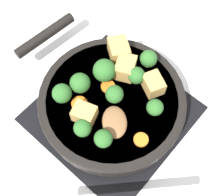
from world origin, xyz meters
name	(u,v)px	position (x,y,z in m)	size (l,w,h in m)	color
ground_plane	(112,114)	(0.00, 0.00, 0.00)	(2.40, 2.40, 0.00)	white
front_burner_grate	(112,112)	(0.00, 0.00, 0.01)	(0.31, 0.31, 0.03)	black
skillet_pan	(111,102)	(0.00, 0.00, 0.06)	(0.30, 0.40, 0.06)	black
wooden_spoon	(119,169)	(0.10, 0.11, 0.09)	(0.24, 0.25, 0.02)	brown
tofu_cube_center_large	(84,114)	(0.07, -0.01, 0.10)	(0.04, 0.03, 0.03)	tan
tofu_cube_near_handle	(153,84)	(-0.07, 0.05, 0.10)	(0.04, 0.03, 0.03)	tan
tofu_cube_east_chunk	(119,50)	(-0.09, -0.06, 0.10)	(0.05, 0.04, 0.04)	tan
tofu_cube_west_chunk	(125,68)	(-0.06, -0.02, 0.10)	(0.05, 0.04, 0.04)	tan
broccoli_floret_near_spoon	(80,83)	(0.03, -0.06, 0.11)	(0.04, 0.04, 0.05)	#709956
broccoli_floret_center_top	(155,108)	(-0.03, 0.08, 0.10)	(0.03, 0.03, 0.04)	#709956
broccoli_floret_east_rim	(83,128)	(0.09, 0.01, 0.11)	(0.03, 0.03, 0.04)	#709956
broccoli_floret_west_rim	(103,139)	(0.08, 0.05, 0.11)	(0.03, 0.03, 0.04)	#709956
broccoli_floret_north_edge	(136,76)	(-0.06, 0.01, 0.11)	(0.04, 0.04, 0.04)	#709956
broccoli_floret_south_cluster	(114,94)	(0.00, 0.01, 0.11)	(0.04, 0.04, 0.04)	#709956
broccoli_floret_mid_floret	(104,71)	(-0.03, -0.04, 0.11)	(0.05, 0.05, 0.05)	#709956
broccoli_floret_small_inner	(62,94)	(0.07, -0.07, 0.11)	(0.04, 0.04, 0.05)	#709956
broccoli_floret_tall_stem	(149,59)	(-0.11, 0.01, 0.11)	(0.04, 0.04, 0.04)	#709956
carrot_slice_orange_thin	(108,87)	(-0.01, -0.02, 0.08)	(0.03, 0.03, 0.01)	orange
carrot_slice_near_center	(141,140)	(0.03, 0.10, 0.08)	(0.03, 0.03, 0.01)	orange
carrot_slice_edge_slice	(79,104)	(0.05, -0.04, 0.08)	(0.03, 0.03, 0.01)	orange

